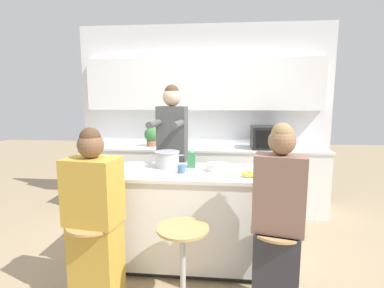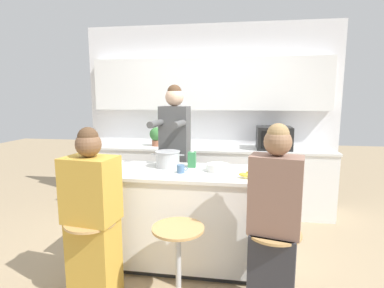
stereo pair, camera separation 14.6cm
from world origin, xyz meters
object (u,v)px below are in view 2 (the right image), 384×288
(cooking_pot, at_px, (168,159))
(fruit_bowl, at_px, (218,167))
(bar_stool_leftmost, at_px, (92,253))
(potted_plant, at_px, (157,136))
(bar_stool_rightmost, at_px, (272,266))
(person_wrapped_blanket, at_px, (92,218))
(microwave, at_px, (274,138))
(person_cooking, at_px, (175,160))
(bar_stool_center, at_px, (178,260))
(juice_carton, at_px, (192,159))
(person_seated_near, at_px, (274,229))
(banana_bunch, at_px, (247,175))
(kitchen_island, at_px, (191,217))
(coffee_cup_near, at_px, (181,169))

(cooking_pot, height_order, fruit_bowl, cooking_pot)
(bar_stool_leftmost, height_order, potted_plant, potted_plant)
(bar_stool_rightmost, distance_m, person_wrapped_blanket, 1.45)
(microwave, bearing_deg, person_cooking, -144.94)
(bar_stool_center, distance_m, bar_stool_rightmost, 0.72)
(bar_stool_rightmost, height_order, person_cooking, person_cooking)
(cooking_pot, xyz_separation_m, juice_carton, (0.24, 0.03, -0.00))
(bar_stool_center, distance_m, person_cooking, 1.36)
(person_wrapped_blanket, relative_size, person_seated_near, 0.97)
(bar_stool_rightmost, distance_m, person_cooking, 1.64)
(banana_bunch, bearing_deg, person_seated_near, -67.29)
(bar_stool_leftmost, relative_size, person_seated_near, 0.45)
(fruit_bowl, bearing_deg, bar_stool_center, -110.64)
(bar_stool_leftmost, bearing_deg, person_seated_near, 0.62)
(bar_stool_rightmost, bearing_deg, kitchen_island, 139.89)
(cooking_pot, relative_size, microwave, 0.73)
(coffee_cup_near, bearing_deg, banana_bunch, -8.43)
(kitchen_island, xyz_separation_m, fruit_bowl, (0.25, 0.04, 0.50))
(person_cooking, xyz_separation_m, microwave, (1.21, 0.85, 0.17))
(kitchen_island, xyz_separation_m, juice_carton, (-0.01, 0.16, 0.54))
(bar_stool_leftmost, height_order, coffee_cup_near, coffee_cup_near)
(bar_stool_center, height_order, potted_plant, potted_plant)
(person_cooking, relative_size, person_seated_near, 1.22)
(person_cooking, relative_size, juice_carton, 10.42)
(person_wrapped_blanket, bearing_deg, juice_carton, 55.97)
(bar_stool_rightmost, relative_size, juice_carton, 3.83)
(bar_stool_leftmost, xyz_separation_m, bar_stool_rightmost, (1.43, 0.03, 0.00))
(bar_stool_center, height_order, coffee_cup_near, coffee_cup_near)
(juice_carton, bearing_deg, potted_plant, 118.95)
(bar_stool_center, xyz_separation_m, fruit_bowl, (0.25, 0.67, 0.59))
(potted_plant, bearing_deg, person_wrapped_blanket, -89.17)
(person_cooking, bearing_deg, bar_stool_rightmost, -45.72)
(kitchen_island, relative_size, microwave, 3.88)
(bar_stool_leftmost, height_order, person_wrapped_blanket, person_wrapped_blanket)
(person_wrapped_blanket, height_order, cooking_pot, person_wrapped_blanket)
(coffee_cup_near, relative_size, banana_bunch, 0.57)
(kitchen_island, distance_m, microwave, 1.82)
(bar_stool_center, xyz_separation_m, person_wrapped_blanket, (-0.71, 0.02, 0.29))
(person_cooking, distance_m, fruit_bowl, 0.77)
(coffee_cup_near, xyz_separation_m, potted_plant, (-0.65, 1.55, 0.10))
(bar_stool_center, bearing_deg, fruit_bowl, 69.36)
(kitchen_island, distance_m, potted_plant, 1.75)
(bar_stool_leftmost, relative_size, bar_stool_center, 1.00)
(kitchen_island, height_order, potted_plant, potted_plant)
(fruit_bowl, distance_m, microwave, 1.56)
(bar_stool_rightmost, bearing_deg, potted_plant, 125.05)
(banana_bunch, xyz_separation_m, potted_plant, (-1.26, 1.64, 0.11))
(microwave, bearing_deg, bar_stool_rightmost, -96.03)
(cooking_pot, xyz_separation_m, banana_bunch, (0.78, -0.30, -0.06))
(kitchen_island, distance_m, cooking_pot, 0.62)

